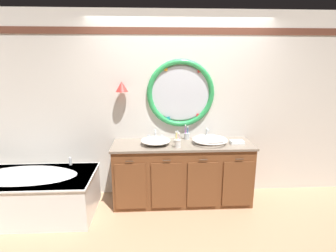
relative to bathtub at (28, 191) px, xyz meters
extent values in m
plane|color=tan|center=(1.98, 0.00, -0.33)|extent=(14.00, 14.00, 0.00)
cube|color=silver|center=(1.98, 0.59, 0.97)|extent=(6.40, 0.08, 2.60)
cube|color=brown|center=(1.98, 0.55, 1.99)|extent=(6.27, 0.01, 0.09)
ellipsoid|color=silver|center=(1.99, 0.54, 1.16)|extent=(0.87, 0.02, 0.76)
torus|color=green|center=(1.99, 0.53, 1.16)|extent=(0.94, 0.07, 0.94)
cube|color=purple|center=(2.42, 0.53, 1.19)|extent=(0.05, 0.01, 0.05)
cube|color=red|center=(2.24, 0.53, 1.47)|extent=(0.05, 0.01, 0.05)
cube|color=orange|center=(1.78, 0.53, 1.49)|extent=(0.04, 0.01, 0.04)
cube|color=red|center=(1.55, 0.53, 1.12)|extent=(0.04, 0.01, 0.04)
cube|color=teal|center=(1.81, 0.53, 0.81)|extent=(0.05, 0.01, 0.05)
cube|color=red|center=(2.24, 0.53, 0.85)|extent=(0.05, 0.01, 0.05)
cylinder|color=#4C3823|center=(1.18, 0.51, 1.29)|extent=(0.02, 0.09, 0.02)
cone|color=red|center=(1.18, 0.46, 1.27)|extent=(0.17, 0.17, 0.14)
cube|color=brown|center=(1.99, 0.27, 0.08)|extent=(1.86, 0.56, 0.82)
cube|color=gray|center=(1.99, 0.27, 0.50)|extent=(1.89, 0.60, 0.03)
cube|color=gray|center=(1.99, 0.54, 0.43)|extent=(1.86, 0.02, 0.11)
cube|color=brown|center=(1.30, -0.02, 0.04)|extent=(0.39, 0.02, 0.62)
cylinder|color=#422D1E|center=(1.30, -0.03, 0.39)|extent=(0.10, 0.01, 0.01)
cube|color=brown|center=(1.76, -0.02, 0.04)|extent=(0.39, 0.02, 0.62)
cylinder|color=#422D1E|center=(1.76, -0.03, 0.39)|extent=(0.10, 0.01, 0.01)
cube|color=brown|center=(2.23, -0.02, 0.04)|extent=(0.39, 0.02, 0.62)
cylinder|color=#422D1E|center=(2.23, -0.03, 0.39)|extent=(0.10, 0.01, 0.01)
cube|color=brown|center=(2.69, -0.02, 0.04)|extent=(0.39, 0.02, 0.62)
cylinder|color=#422D1E|center=(2.69, -0.03, 0.39)|extent=(0.10, 0.01, 0.01)
cube|color=white|center=(0.00, 0.00, -0.06)|extent=(1.65, 0.81, 0.54)
ellipsoid|color=white|center=(0.00, 0.00, 0.16)|extent=(1.35, 0.63, 0.28)
cube|color=white|center=(0.00, 0.00, 0.20)|extent=(1.68, 0.84, 0.02)
cylinder|color=silver|center=(0.45, 0.35, 0.26)|extent=(0.04, 0.04, 0.11)
cylinder|color=silver|center=(0.00, 0.00, 0.16)|extent=(0.04, 0.04, 0.01)
ellipsoid|color=white|center=(1.63, 0.24, 0.57)|extent=(0.37, 0.33, 0.10)
torus|color=white|center=(1.63, 0.24, 0.57)|extent=(0.39, 0.39, 0.02)
cylinder|color=silver|center=(1.63, 0.24, 0.57)|extent=(0.03, 0.03, 0.01)
ellipsoid|color=white|center=(2.36, 0.24, 0.57)|extent=(0.45, 0.28, 0.11)
torus|color=white|center=(2.36, 0.24, 0.57)|extent=(0.47, 0.47, 0.02)
cylinder|color=silver|center=(2.36, 0.24, 0.57)|extent=(0.03, 0.03, 0.01)
cylinder|color=silver|center=(1.63, 0.48, 0.53)|extent=(0.05, 0.05, 0.02)
cylinder|color=silver|center=(1.63, 0.48, 0.59)|extent=(0.02, 0.02, 0.11)
sphere|color=silver|center=(1.63, 0.48, 0.65)|extent=(0.03, 0.03, 0.03)
cylinder|color=silver|center=(1.63, 0.42, 0.65)|extent=(0.02, 0.12, 0.02)
cylinder|color=silver|center=(1.53, 0.48, 0.55)|extent=(0.04, 0.04, 0.06)
cylinder|color=silver|center=(1.72, 0.48, 0.55)|extent=(0.04, 0.04, 0.06)
cube|color=silver|center=(1.53, 0.48, 0.58)|extent=(0.05, 0.01, 0.01)
cube|color=silver|center=(1.72, 0.48, 0.58)|extent=(0.05, 0.01, 0.01)
cylinder|color=silver|center=(2.36, 0.48, 0.53)|extent=(0.05, 0.05, 0.02)
cylinder|color=silver|center=(2.36, 0.48, 0.60)|extent=(0.02, 0.02, 0.13)
sphere|color=silver|center=(2.36, 0.48, 0.67)|extent=(0.03, 0.03, 0.03)
cylinder|color=silver|center=(2.36, 0.42, 0.67)|extent=(0.02, 0.12, 0.02)
cylinder|color=silver|center=(2.27, 0.48, 0.55)|extent=(0.04, 0.04, 0.06)
cylinder|color=silver|center=(2.45, 0.48, 0.55)|extent=(0.04, 0.04, 0.06)
cube|color=silver|center=(2.27, 0.48, 0.58)|extent=(0.05, 0.01, 0.01)
cube|color=silver|center=(2.45, 0.48, 0.58)|extent=(0.05, 0.01, 0.01)
cylinder|color=white|center=(1.91, 0.11, 0.57)|extent=(0.08, 0.08, 0.10)
torus|color=white|center=(1.91, 0.11, 0.62)|extent=(0.09, 0.09, 0.01)
cylinder|color=pink|center=(1.93, 0.11, 0.61)|extent=(0.02, 0.03, 0.16)
cube|color=white|center=(1.93, 0.11, 0.70)|extent=(0.02, 0.02, 0.03)
cylinder|color=yellow|center=(1.89, 0.10, 0.62)|extent=(0.02, 0.02, 0.18)
cube|color=white|center=(1.89, 0.10, 0.72)|extent=(0.02, 0.02, 0.02)
cylinder|color=silver|center=(2.07, 0.47, 0.56)|extent=(0.08, 0.08, 0.08)
torus|color=silver|center=(2.07, 0.47, 0.60)|extent=(0.08, 0.08, 0.01)
cylinder|color=blue|center=(2.09, 0.47, 0.61)|extent=(0.01, 0.02, 0.16)
cube|color=white|center=(2.09, 0.47, 0.70)|extent=(0.02, 0.02, 0.02)
cylinder|color=purple|center=(2.05, 0.47, 0.62)|extent=(0.02, 0.01, 0.18)
cube|color=white|center=(2.05, 0.47, 0.72)|extent=(0.02, 0.02, 0.02)
cylinder|color=#EFE5C6|center=(1.92, 0.29, 0.59)|extent=(0.05, 0.05, 0.15)
cylinder|color=silver|center=(1.92, 0.29, 0.67)|extent=(0.03, 0.03, 0.02)
cylinder|color=silver|center=(1.92, 0.27, 0.69)|extent=(0.01, 0.04, 0.01)
cube|color=white|center=(2.72, 0.22, 0.53)|extent=(0.19, 0.13, 0.02)
cube|color=white|center=(2.72, 0.22, 0.55)|extent=(0.17, 0.12, 0.02)
camera|label=1|loc=(1.61, -3.18, 1.60)|focal=28.60mm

